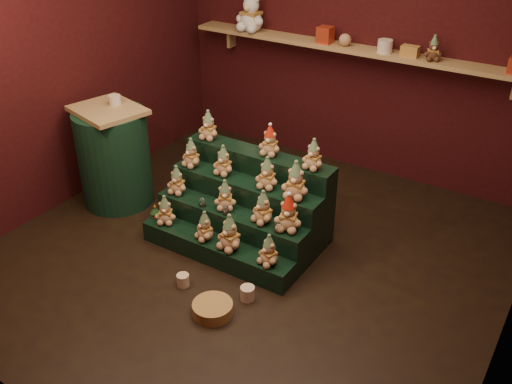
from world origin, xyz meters
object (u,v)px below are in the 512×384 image
Objects in this scene: mug_right at (248,293)px; white_bear at (251,9)px; riser_tier_front at (216,251)px; mug_left at (183,280)px; side_table at (114,156)px; brown_bear at (433,48)px; mini_christmas_tree at (156,219)px; wicker_basket at (213,309)px; snow_globe_b at (226,210)px; snow_globe_a at (202,202)px; snow_globe_c at (278,227)px.

white_bear is (-1.47, 2.33, 1.49)m from mug_right.
riser_tier_front is 14.26× the size of mug_left.
side_table is 4.35× the size of brown_bear.
mini_christmas_tree is 1.01× the size of wicker_basket.
side_table is at bearing 160.38° from mini_christmas_tree.
snow_globe_b is at bearing -61.09° from white_bear.
snow_globe_a is 1.00m from wicker_basket.
mini_christmas_tree is at bearing -79.79° from white_bear.
snow_globe_a is 0.74m from snow_globe_c.
wicker_basket is at bearing -62.51° from snow_globe_b.
snow_globe_b reaches higher than mug_right.
snow_globe_a is 0.08× the size of side_table.
mini_christmas_tree is 1.20m from wicker_basket.
snow_globe_c is at bearing 89.91° from mug_right.
snow_globe_b is 2.42m from white_bear.
brown_bear is at bearing 50.98° from mini_christmas_tree.
wicker_basket is at bearing -61.03° from white_bear.
brown_bear is (0.96, 2.05, 1.34)m from riser_tier_front.
white_bear is at bearing 111.19° from snow_globe_a.
brown_bear is (1.21, 1.89, 1.03)m from snow_globe_a.
riser_tier_front is 2.70m from white_bear.
mini_christmas_tree is 2.48m from white_bear.
snow_globe_b is at bearing 138.55° from mug_right.
side_table reaches higher than mini_christmas_tree.
mug_left is 3.04m from white_bear.
brown_bear is at bearing 57.49° from snow_globe_a.
snow_globe_c is 1.20m from mini_christmas_tree.
mini_christmas_tree is at bearing -173.79° from snow_globe_c.
snow_globe_b is 0.89× the size of snow_globe_c.
snow_globe_c is at bearing 10.50° from side_table.
mug_left is at bearing -12.92° from side_table.
brown_bear is at bearing 51.44° from side_table.
snow_globe_c is at bearing 0.00° from snow_globe_b.
side_table reaches higher than mug_right.
riser_tier_front is at bearing -2.82° from mini_christmas_tree.
snow_globe_c is at bearing -131.18° from brown_bear.
side_table reaches higher than mug_left.
snow_globe_b is (0.24, 0.00, 0.00)m from snow_globe_a.
mini_christmas_tree reaches higher than wicker_basket.
brown_bear reaches higher than snow_globe_a.
brown_bear is at bearing 62.98° from snow_globe_b.
mini_christmas_tree is at bearing 165.12° from mug_right.
snow_globe_b is 0.81× the size of mug_left.
snow_globe_a is at bearing 149.30° from mug_right.
mug_right is at bearing -128.65° from brown_bear.
mug_right is at bearing 65.52° from wicker_basket.
brown_bear is (0.47, 2.33, 1.38)m from mug_right.
white_bear is (-0.73, 1.89, 1.15)m from snow_globe_a.
snow_globe_a reaches higher than wicker_basket.
side_table is 1.57m from mug_left.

